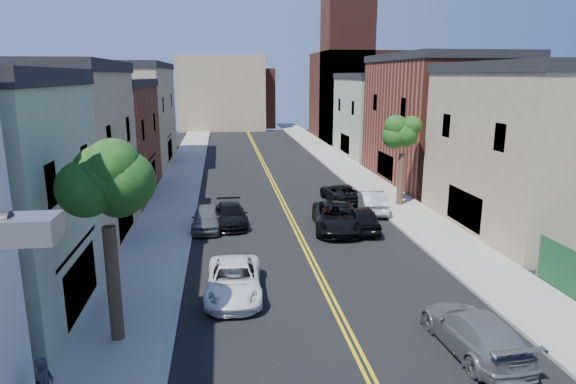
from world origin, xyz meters
name	(u,v)px	position (x,y,z in m)	size (l,w,h in m)	color
sidewalk_left	(179,182)	(-7.90, 40.00, 0.07)	(3.20, 100.00, 0.15)	gray
sidewalk_right	(360,177)	(7.90, 40.00, 0.07)	(3.20, 100.00, 0.15)	gray
curb_left	(200,181)	(-6.15, 40.00, 0.07)	(0.30, 100.00, 0.15)	gray
curb_right	(341,177)	(6.15, 40.00, 0.07)	(0.30, 100.00, 0.15)	gray
bldg_left_tan_near	(32,161)	(-14.00, 25.00, 4.50)	(9.00, 10.00, 9.00)	#998466
bldg_left_brick	(87,143)	(-14.00, 36.00, 4.00)	(9.00, 12.00, 8.00)	brown
bldg_left_tan_far	(123,117)	(-14.00, 50.00, 4.75)	(9.00, 16.00, 9.50)	#998466
bldg_right_tan	(542,153)	(14.00, 24.00, 4.50)	(9.00, 12.00, 9.00)	#998466
bldg_right_brick	(438,122)	(14.00, 38.00, 5.00)	(9.00, 14.00, 10.00)	brown
bldg_right_palegrn	(385,118)	(14.00, 52.00, 4.25)	(9.00, 12.00, 8.50)	gray
church	(367,87)	(16.33, 67.07, 7.24)	(16.20, 14.20, 22.60)	#4C2319
backdrop_left	(221,93)	(-4.00, 82.00, 6.00)	(14.00, 8.00, 12.00)	#998466
backdrop_center	(245,98)	(0.00, 86.00, 5.00)	(10.00, 8.00, 10.00)	brown
tree_left_mid	(103,150)	(-7.88, 14.01, 6.58)	(5.20, 5.20, 9.29)	#3A291D
tree_right_far	(404,123)	(7.92, 30.01, 5.76)	(4.40, 4.40, 8.03)	#3A291D
white_pickup	(234,280)	(-3.88, 17.14, 0.67)	(2.22, 4.82, 1.34)	white
grey_car_left	(207,218)	(-5.21, 26.42, 0.70)	(1.64, 4.08, 1.39)	#4F5255
black_car_left	(231,215)	(-3.80, 27.06, 0.64)	(1.79, 4.40, 1.28)	black
grey_car_right	(474,332)	(3.80, 11.86, 0.69)	(1.94, 4.77, 1.38)	slate
black_car_right	(362,218)	(3.80, 24.99, 0.72)	(1.71, 4.24, 1.44)	black
silver_car_right	(371,201)	(5.50, 28.78, 0.74)	(1.56, 4.48, 1.48)	#B4B8BD
dark_car_right_far	(342,193)	(4.22, 31.80, 0.64)	(2.12, 4.61, 1.28)	black
black_suv_lane	(336,217)	(2.30, 25.32, 0.76)	(2.54, 5.51, 1.53)	black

